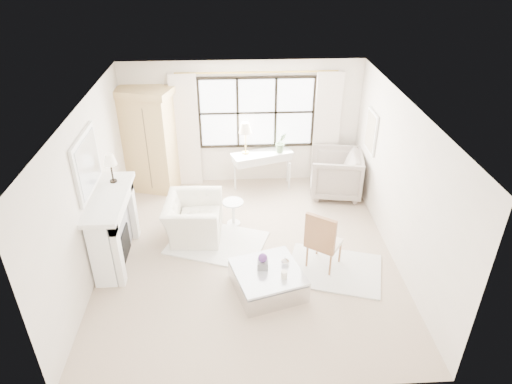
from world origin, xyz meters
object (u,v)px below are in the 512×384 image
club_armchair (193,218)px  coffee_table (268,280)px  console_table (262,169)px  armoire (149,140)px

club_armchair → coffee_table: size_ratio=0.91×
console_table → coffee_table: size_ratio=1.11×
armoire → console_table: size_ratio=1.63×
console_table → coffee_table: bearing=-110.0°
armoire → coffee_table: size_ratio=1.80×
armoire → coffee_table: (2.23, -3.40, -0.96)m
console_table → armoire: bearing=161.4°
console_table → club_armchair: size_ratio=1.22×
armoire → coffee_table: bearing=-40.1°
club_armchair → coffee_table: bearing=-137.7°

